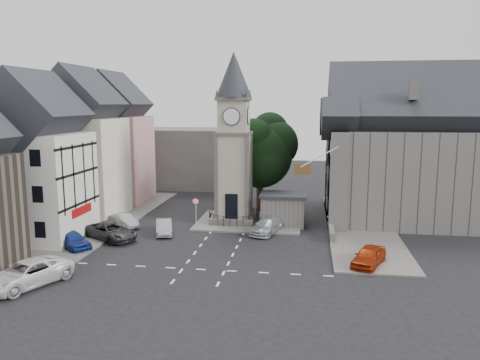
% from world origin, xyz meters
% --- Properties ---
extents(ground, '(120.00, 120.00, 0.00)m').
position_xyz_m(ground, '(0.00, 0.00, 0.00)').
color(ground, black).
rests_on(ground, ground).
extents(pavement_west, '(6.00, 30.00, 0.14)m').
position_xyz_m(pavement_west, '(-12.50, 6.00, 0.07)').
color(pavement_west, '#595651').
rests_on(pavement_west, ground).
extents(pavement_east, '(6.00, 26.00, 0.14)m').
position_xyz_m(pavement_east, '(12.00, 8.00, 0.07)').
color(pavement_east, '#595651').
rests_on(pavement_east, ground).
extents(central_island, '(10.00, 8.00, 0.16)m').
position_xyz_m(central_island, '(1.50, 8.00, 0.08)').
color(central_island, '#595651').
rests_on(central_island, ground).
extents(road_markings, '(20.00, 8.00, 0.01)m').
position_xyz_m(road_markings, '(0.00, -5.50, 0.01)').
color(road_markings, silver).
rests_on(road_markings, ground).
extents(clock_tower, '(4.86, 4.86, 16.25)m').
position_xyz_m(clock_tower, '(0.00, 7.99, 8.12)').
color(clock_tower, '#4C4944').
rests_on(clock_tower, ground).
extents(stone_shelter, '(4.30, 3.30, 3.08)m').
position_xyz_m(stone_shelter, '(4.80, 7.50, 1.55)').
color(stone_shelter, '#65615D').
rests_on(stone_shelter, ground).
extents(town_tree, '(7.20, 7.20, 10.80)m').
position_xyz_m(town_tree, '(2.00, 13.00, 6.97)').
color(town_tree, black).
rests_on(town_tree, ground).
extents(warning_sign_post, '(0.70, 0.19, 2.85)m').
position_xyz_m(warning_sign_post, '(-3.20, 5.43, 2.03)').
color(warning_sign_post, black).
rests_on(warning_sign_post, ground).
extents(terrace_pink, '(8.10, 7.60, 12.80)m').
position_xyz_m(terrace_pink, '(-15.50, 16.00, 6.58)').
color(terrace_pink, tan).
rests_on(terrace_pink, ground).
extents(terrace_cream, '(8.10, 7.60, 12.80)m').
position_xyz_m(terrace_cream, '(-15.50, 8.00, 6.58)').
color(terrace_cream, beige).
rests_on(terrace_cream, ground).
extents(terrace_tudor, '(8.10, 7.60, 12.00)m').
position_xyz_m(terrace_tudor, '(-15.50, 0.00, 6.19)').
color(terrace_tudor, silver).
rests_on(terrace_tudor, ground).
extents(backdrop_west, '(20.00, 10.00, 8.00)m').
position_xyz_m(backdrop_west, '(-12.00, 28.00, 4.00)').
color(backdrop_west, '#4C4944').
rests_on(backdrop_west, ground).
extents(east_building, '(14.40, 11.40, 12.60)m').
position_xyz_m(east_building, '(15.59, 11.00, 6.26)').
color(east_building, '#65615D').
rests_on(east_building, ground).
extents(east_boundary_wall, '(0.40, 16.00, 0.90)m').
position_xyz_m(east_boundary_wall, '(9.20, 10.00, 0.45)').
color(east_boundary_wall, '#65615D').
rests_on(east_boundary_wall, ground).
extents(flagpole, '(3.68, 0.10, 2.74)m').
position_xyz_m(flagpole, '(8.00, 4.00, 7.00)').
color(flagpole, white).
rests_on(flagpole, ground).
extents(car_west_blue, '(4.37, 3.86, 1.43)m').
position_xyz_m(car_west_blue, '(-11.50, -2.25, 0.71)').
color(car_west_blue, navy).
rests_on(car_west_blue, ground).
extents(car_west_silver, '(3.66, 3.38, 1.22)m').
position_xyz_m(car_west_silver, '(-9.96, 4.75, 0.61)').
color(car_west_silver, '#9EA1A6').
rests_on(car_west_silver, ground).
extents(car_west_grey, '(5.73, 4.74, 1.45)m').
position_xyz_m(car_west_grey, '(-9.46, 0.53, 0.73)').
color(car_west_grey, '#2B2B2D').
rests_on(car_west_grey, ground).
extents(car_island_silver, '(2.48, 4.11, 1.28)m').
position_xyz_m(car_island_silver, '(-5.50, 2.93, 0.64)').
color(car_island_silver, '#A0A2A9').
rests_on(car_island_silver, ground).
extents(car_island_east, '(3.25, 5.00, 1.35)m').
position_xyz_m(car_island_east, '(3.57, 4.50, 0.67)').
color(car_island_east, '#B1B5B9').
rests_on(car_island_east, ground).
extents(car_east_red, '(3.20, 4.48, 1.42)m').
position_xyz_m(car_east_red, '(11.50, -3.00, 0.71)').
color(car_east_red, '#9B2608').
rests_on(car_east_red, ground).
extents(van_sw_white, '(4.78, 6.33, 1.60)m').
position_xyz_m(van_sw_white, '(-10.45, -10.00, 0.80)').
color(van_sw_white, white).
rests_on(van_sw_white, ground).
extents(pedestrian, '(0.75, 0.56, 1.88)m').
position_xyz_m(pedestrian, '(9.21, 6.25, 0.94)').
color(pedestrian, beige).
rests_on(pedestrian, ground).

